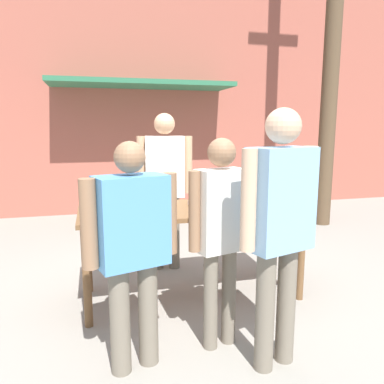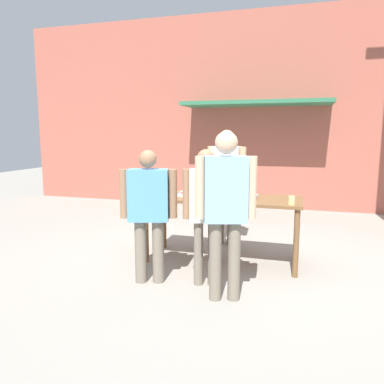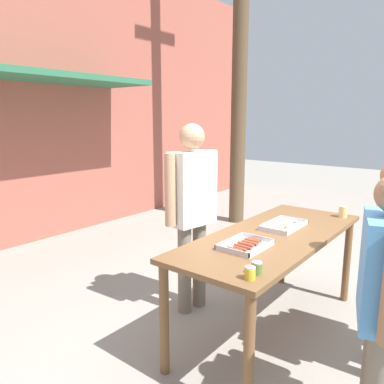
{
  "view_description": "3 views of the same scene",
  "coord_description": "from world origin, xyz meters",
  "views": [
    {
      "loc": [
        -0.89,
        -3.39,
        1.66
      ],
      "look_at": [
        0.0,
        0.0,
        1.05
      ],
      "focal_mm": 35.0,
      "sensor_mm": 36.0,
      "label": 1
    },
    {
      "loc": [
        1.01,
        -4.93,
        1.76
      ],
      "look_at": [
        -0.44,
        0.01,
        0.95
      ],
      "focal_mm": 35.0,
      "sensor_mm": 36.0,
      "label": 2
    },
    {
      "loc": [
        -2.8,
        -1.34,
        1.86
      ],
      "look_at": [
        -0.11,
        0.79,
        1.18
      ],
      "focal_mm": 35.0,
      "sensor_mm": 36.0,
      "label": 3
    }
  ],
  "objects": [
    {
      "name": "person_customer_with_cup",
      "position": [
        0.28,
        -1.21,
        1.06
      ],
      "size": [
        0.61,
        0.35,
        1.78
      ],
      "rotation": [
        0.0,
        0.0,
        3.43
      ],
      "color": "#756B5B",
      "rests_on": "ground"
    },
    {
      "name": "food_tray_buns",
      "position": [
        0.22,
        0.01,
        0.92
      ],
      "size": [
        0.47,
        0.27,
        0.06
      ],
      "color": "silver",
      "rests_on": "serving_table"
    },
    {
      "name": "utility_pole",
      "position": [
        2.89,
        2.13,
        3.41
      ],
      "size": [
        1.1,
        0.26,
        6.71
      ],
      "color": "brown",
      "rests_on": "ground"
    },
    {
      "name": "ground_plane",
      "position": [
        0.0,
        0.0,
        0.0
      ],
      "size": [
        24.0,
        24.0,
        0.0
      ],
      "primitive_type": "plane",
      "color": "gray"
    },
    {
      "name": "serving_table",
      "position": [
        0.0,
        0.0,
        0.79
      ],
      "size": [
        2.11,
        0.83,
        0.9
      ],
      "color": "brown",
      "rests_on": "ground"
    },
    {
      "name": "person_server_behind_table",
      "position": [
        -0.11,
        0.79,
        1.08
      ],
      "size": [
        0.62,
        0.3,
        1.81
      ],
      "rotation": [
        0.0,
        0.0,
        -0.15
      ],
      "color": "#756B5B",
      "rests_on": "ground"
    },
    {
      "name": "condiment_jar_ketchup",
      "position": [
        -0.83,
        -0.29,
        0.94
      ],
      "size": [
        0.07,
        0.07,
        0.08
      ],
      "color": "#567A38",
      "rests_on": "serving_table"
    },
    {
      "name": "person_customer_holding_hotdog",
      "position": [
        -0.67,
        -0.99,
        0.92
      ],
      "size": [
        0.64,
        0.37,
        1.57
      ],
      "rotation": [
        0.0,
        0.0,
        3.43
      ],
      "color": "#756B5B",
      "rests_on": "ground"
    },
    {
      "name": "person_customer_waiting_in_line",
      "position": [
        -0.02,
        -0.88,
        0.95
      ],
      "size": [
        0.51,
        0.28,
        1.58
      ],
      "rotation": [
        0.0,
        0.0,
        3.39
      ],
      "color": "#756B5B",
      "rests_on": "ground"
    },
    {
      "name": "food_tray_sausages",
      "position": [
        -0.44,
        0.01,
        0.91
      ],
      "size": [
        0.4,
        0.29,
        0.04
      ],
      "color": "silver",
      "rests_on": "serving_table"
    },
    {
      "name": "building_facade_back",
      "position": [
        0.0,
        3.98,
        2.26
      ],
      "size": [
        12.0,
        1.11,
        4.5
      ],
      "color": "#A85647",
      "rests_on": "ground"
    },
    {
      "name": "condiment_jar_mustard",
      "position": [
        -0.92,
        -0.3,
        0.94
      ],
      "size": [
        0.07,
        0.07,
        0.08
      ],
      "color": "gold",
      "rests_on": "serving_table"
    },
    {
      "name": "beer_cup",
      "position": [
        0.92,
        -0.29,
        0.95
      ],
      "size": [
        0.08,
        0.08,
        0.11
      ],
      "color": "#DBC67A",
      "rests_on": "serving_table"
    }
  ]
}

